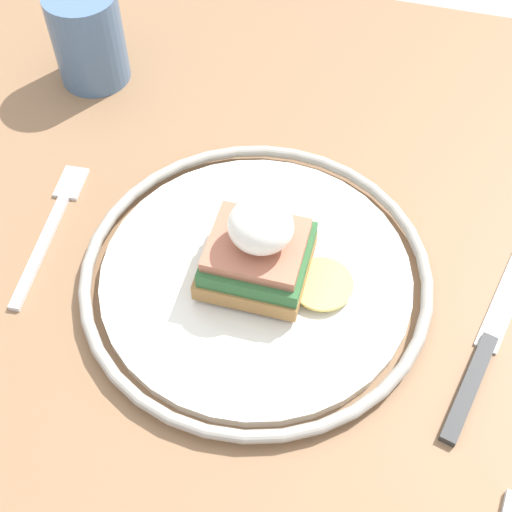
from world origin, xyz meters
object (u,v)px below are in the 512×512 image
(plate, at_px, (256,276))
(cup, at_px, (88,36))
(sandwich, at_px, (259,251))
(fork, at_px, (52,226))
(knife, at_px, (486,347))

(plate, xyz_separation_m, cup, (-0.22, 0.20, 0.04))
(cup, bearing_deg, plate, -42.35)
(sandwich, bearing_deg, fork, 176.87)
(fork, relative_size, cup, 1.65)
(sandwich, height_order, fork, sandwich)
(fork, distance_m, cup, 0.20)
(cup, bearing_deg, sandwich, -42.20)
(knife, height_order, cup, cup)
(plate, relative_size, sandwich, 2.37)
(sandwich, bearing_deg, knife, -4.44)
(plate, distance_m, fork, 0.18)
(sandwich, xyz_separation_m, fork, (-0.19, 0.01, -0.04))
(sandwich, xyz_separation_m, knife, (0.18, -0.01, -0.04))
(fork, xyz_separation_m, cup, (-0.04, 0.19, 0.05))
(cup, bearing_deg, fork, -78.77)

